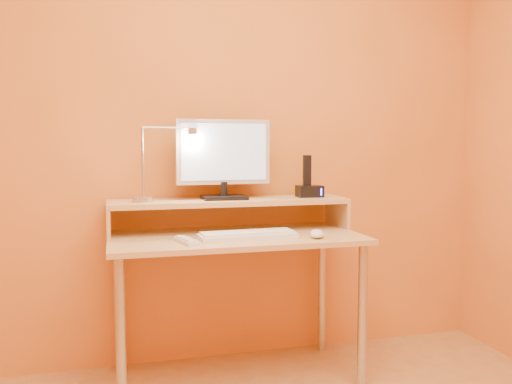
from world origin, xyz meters
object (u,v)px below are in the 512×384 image
object	(u,v)px
monitor_panel	(223,152)
remote_control	(186,241)
mouse	(317,234)
lamp_base	(143,199)
phone_dock	(310,191)
keyboard	(248,236)

from	to	relation	value
monitor_panel	remote_control	size ratio (longest dim) A/B	2.55
mouse	remote_control	distance (m)	0.61
lamp_base	phone_dock	xyz separation A→B (m)	(0.86, 0.03, 0.02)
lamp_base	mouse	distance (m)	0.84
keyboard	mouse	bearing A→B (deg)	-16.97
phone_dock	remote_control	world-z (taller)	phone_dock
lamp_base	remote_control	xyz separation A→B (m)	(0.17, -0.27, -0.16)
phone_dock	remote_control	bearing A→B (deg)	-153.83
monitor_panel	mouse	size ratio (longest dim) A/B	4.05
monitor_panel	keyboard	bearing A→B (deg)	-77.96
phone_dock	lamp_base	bearing A→B (deg)	-175.51
monitor_panel	phone_dock	xyz separation A→B (m)	(0.46, -0.01, -0.21)
mouse	lamp_base	bearing A→B (deg)	179.88
lamp_base	remote_control	distance (m)	0.36
keyboard	phone_dock	bearing A→B (deg)	28.46
mouse	remote_control	world-z (taller)	mouse
keyboard	remote_control	distance (m)	0.30
phone_dock	keyboard	world-z (taller)	phone_dock
lamp_base	monitor_panel	bearing A→B (deg)	5.70
keyboard	mouse	distance (m)	0.32
lamp_base	mouse	world-z (taller)	lamp_base
monitor_panel	keyboard	world-z (taller)	monitor_panel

